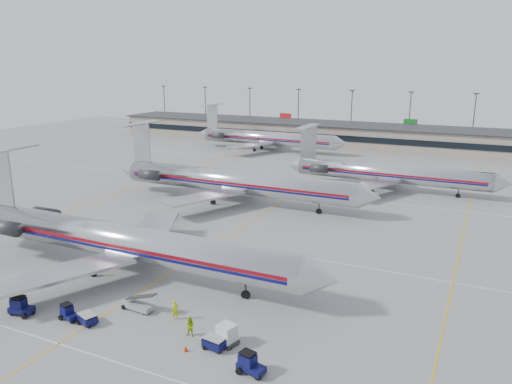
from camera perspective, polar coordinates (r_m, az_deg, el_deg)
The scene contains 19 objects.
ground at distance 60.54m, azimuth -9.10°, elevation -8.68°, with size 260.00×260.00×0.00m, color gray.
apron_markings at distance 68.38m, azimuth -4.37°, elevation -5.75°, with size 160.00×0.15×0.02m, color silver.
terminal at distance 148.48m, azimuth 12.73°, elevation 6.28°, with size 162.00×17.00×6.25m.
light_mast_row at distance 161.48m, azimuth 13.97°, elevation 8.79°, with size 163.60×0.40×15.28m.
jet_foreground at distance 59.86m, azimuth -15.24°, elevation -5.36°, with size 50.41×29.68×13.19m.
jet_second_row at distance 86.49m, azimuth -2.88°, elevation 1.26°, with size 50.18×29.55×13.14m.
jet_third_row at distance 98.17m, azimuth 14.57°, elevation 2.15°, with size 42.34×26.04×11.58m.
jet_back_row at distance 138.26m, azimuth 1.01°, elevation 6.21°, with size 44.93×27.64×12.29m.
tug_left at distance 54.47m, azimuth -25.34°, elevation -11.75°, with size 2.51×1.67×1.87m.
tug_center at distance 51.83m, azimuth -20.66°, elevation -12.76°, with size 2.18×1.52×1.61m.
tug_right at distance 41.32m, azimuth -0.74°, elevation -19.05°, with size 2.44×1.57×1.83m.
cart_inner at distance 50.56m, azimuth -18.71°, elevation -13.55°, with size 2.08×1.73×1.01m.
cart_outer at distance 44.56m, azimuth -4.75°, elevation -16.77°, with size 2.07×1.56×1.08m.
uld_container at distance 44.89m, azimuth -3.36°, elevation -15.94°, with size 2.08×1.88×1.86m.
belt_loader at distance 51.78m, azimuth -13.38°, elevation -12.39°, with size 4.12×1.46×2.16m.
ramp_worker_near at distance 49.22m, azimuth -9.23°, elevation -13.18°, with size 0.69×0.46×1.90m, color #B3D113.
ramp_worker_far at distance 46.32m, azimuth -7.54°, elevation -15.02°, with size 0.91×0.71×1.88m, color #94C112.
cone_right at distance 44.64m, azimuth -8.05°, elevation -17.28°, with size 0.39×0.39×0.53m, color red.
cone_left at distance 60.88m, azimuth -24.99°, elevation -9.53°, with size 0.39×0.39×0.53m, color red.
Camera 1 is at (32.07, -45.54, 23.73)m, focal length 35.00 mm.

